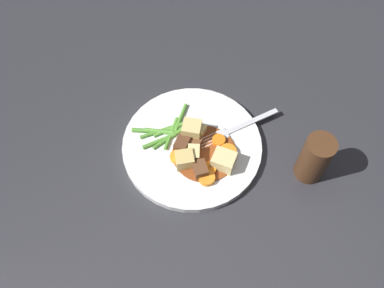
{
  "coord_description": "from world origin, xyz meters",
  "views": [
    {
      "loc": [
        0.19,
        -0.35,
        0.71
      ],
      "look_at": [
        0.0,
        0.0,
        0.02
      ],
      "focal_mm": 39.02,
      "sensor_mm": 36.0,
      "label": 1
    }
  ],
  "objects_px": {
    "potato_chunk_0": "(185,160)",
    "carrot_slice_2": "(228,152)",
    "carrot_slice_3": "(207,178)",
    "carrot_slice_0": "(208,170)",
    "carrot_slice_1": "(177,157)",
    "dinner_plate": "(192,146)",
    "pepper_mill": "(315,158)",
    "potato_chunk_2": "(194,154)",
    "potato_chunk_1": "(224,161)",
    "carrot_slice_4": "(219,141)",
    "fork": "(236,128)",
    "potato_chunk_4": "(200,130)",
    "potato_chunk_3": "(192,130)",
    "meat_chunk_1": "(194,145)",
    "meat_chunk_0": "(182,144)",
    "meat_chunk_2": "(200,169)"
  },
  "relations": [
    {
      "from": "potato_chunk_0",
      "to": "carrot_slice_2",
      "type": "bearing_deg",
      "value": 43.39
    },
    {
      "from": "carrot_slice_3",
      "to": "potato_chunk_0",
      "type": "xyz_separation_m",
      "value": [
        -0.05,
        0.01,
        0.01
      ]
    },
    {
      "from": "carrot_slice_0",
      "to": "carrot_slice_1",
      "type": "xyz_separation_m",
      "value": [
        -0.06,
        -0.0,
        0.0
      ]
    },
    {
      "from": "dinner_plate",
      "to": "carrot_slice_1",
      "type": "distance_m",
      "value": 0.04
    },
    {
      "from": "carrot_slice_2",
      "to": "pepper_mill",
      "type": "distance_m",
      "value": 0.16
    },
    {
      "from": "potato_chunk_0",
      "to": "potato_chunk_2",
      "type": "relative_size",
      "value": 1.14
    },
    {
      "from": "potato_chunk_0",
      "to": "potato_chunk_1",
      "type": "xyz_separation_m",
      "value": [
        0.06,
        0.03,
        0.0
      ]
    },
    {
      "from": "carrot_slice_4",
      "to": "fork",
      "type": "distance_m",
      "value": 0.05
    },
    {
      "from": "carrot_slice_2",
      "to": "pepper_mill",
      "type": "xyz_separation_m",
      "value": [
        0.15,
        0.04,
        0.03
      ]
    },
    {
      "from": "potato_chunk_4",
      "to": "carrot_slice_2",
      "type": "bearing_deg",
      "value": -12.62
    },
    {
      "from": "potato_chunk_2",
      "to": "pepper_mill",
      "type": "xyz_separation_m",
      "value": [
        0.2,
        0.08,
        0.03
      ]
    },
    {
      "from": "potato_chunk_1",
      "to": "carrot_slice_3",
      "type": "bearing_deg",
      "value": -107.06
    },
    {
      "from": "carrot_slice_1",
      "to": "carrot_slice_4",
      "type": "height_order",
      "value": "same"
    },
    {
      "from": "potato_chunk_3",
      "to": "fork",
      "type": "bearing_deg",
      "value": 38.03
    },
    {
      "from": "carrot_slice_0",
      "to": "carrot_slice_4",
      "type": "distance_m",
      "value": 0.07
    },
    {
      "from": "carrot_slice_1",
      "to": "meat_chunk_1",
      "type": "bearing_deg",
      "value": 64.81
    },
    {
      "from": "carrot_slice_0",
      "to": "potato_chunk_3",
      "type": "distance_m",
      "value": 0.08
    },
    {
      "from": "carrot_slice_2",
      "to": "fork",
      "type": "relative_size",
      "value": 0.22
    },
    {
      "from": "potato_chunk_3",
      "to": "potato_chunk_4",
      "type": "height_order",
      "value": "potato_chunk_3"
    },
    {
      "from": "potato_chunk_2",
      "to": "fork",
      "type": "xyz_separation_m",
      "value": [
        0.04,
        0.1,
        -0.01
      ]
    },
    {
      "from": "carrot_slice_4",
      "to": "meat_chunk_0",
      "type": "xyz_separation_m",
      "value": [
        -0.06,
        -0.04,
        0.01
      ]
    },
    {
      "from": "potato_chunk_0",
      "to": "meat_chunk_1",
      "type": "relative_size",
      "value": 1.5
    },
    {
      "from": "potato_chunk_0",
      "to": "carrot_slice_3",
      "type": "bearing_deg",
      "value": -10.39
    },
    {
      "from": "potato_chunk_4",
      "to": "meat_chunk_0",
      "type": "bearing_deg",
      "value": -108.03
    },
    {
      "from": "carrot_slice_2",
      "to": "carrot_slice_3",
      "type": "xyz_separation_m",
      "value": [
        -0.01,
        -0.07,
        0.0
      ]
    },
    {
      "from": "meat_chunk_2",
      "to": "fork",
      "type": "relative_size",
      "value": 0.2
    },
    {
      "from": "carrot_slice_0",
      "to": "carrot_slice_4",
      "type": "bearing_deg",
      "value": 98.88
    },
    {
      "from": "carrot_slice_1",
      "to": "meat_chunk_2",
      "type": "height_order",
      "value": "meat_chunk_2"
    },
    {
      "from": "carrot_slice_0",
      "to": "carrot_slice_1",
      "type": "bearing_deg",
      "value": -175.9
    },
    {
      "from": "meat_chunk_1",
      "to": "potato_chunk_2",
      "type": "bearing_deg",
      "value": -65.89
    },
    {
      "from": "carrot_slice_4",
      "to": "fork",
      "type": "height_order",
      "value": "carrot_slice_4"
    },
    {
      "from": "dinner_plate",
      "to": "meat_chunk_1",
      "type": "distance_m",
      "value": 0.02
    },
    {
      "from": "dinner_plate",
      "to": "carrot_slice_3",
      "type": "bearing_deg",
      "value": -41.83
    },
    {
      "from": "carrot_slice_4",
      "to": "meat_chunk_1",
      "type": "relative_size",
      "value": 1.15
    },
    {
      "from": "carrot_slice_2",
      "to": "potato_chunk_1",
      "type": "distance_m",
      "value": 0.03
    },
    {
      "from": "meat_chunk_0",
      "to": "fork",
      "type": "relative_size",
      "value": 0.19
    },
    {
      "from": "potato_chunk_2",
      "to": "meat_chunk_0",
      "type": "xyz_separation_m",
      "value": [
        -0.03,
        0.01,
        -0.0
      ]
    },
    {
      "from": "potato_chunk_2",
      "to": "potato_chunk_3",
      "type": "xyz_separation_m",
      "value": [
        -0.03,
        0.04,
        0.01
      ]
    },
    {
      "from": "potato_chunk_4",
      "to": "meat_chunk_1",
      "type": "relative_size",
      "value": 1.05
    },
    {
      "from": "carrot_slice_4",
      "to": "meat_chunk_0",
      "type": "relative_size",
      "value": 0.86
    },
    {
      "from": "potato_chunk_2",
      "to": "carrot_slice_3",
      "type": "bearing_deg",
      "value": -34.44
    },
    {
      "from": "potato_chunk_4",
      "to": "pepper_mill",
      "type": "distance_m",
      "value": 0.22
    },
    {
      "from": "potato_chunk_1",
      "to": "meat_chunk_2",
      "type": "bearing_deg",
      "value": -130.68
    },
    {
      "from": "dinner_plate",
      "to": "carrot_slice_0",
      "type": "xyz_separation_m",
      "value": [
        0.05,
        -0.04,
        0.01
      ]
    },
    {
      "from": "meat_chunk_1",
      "to": "meat_chunk_0",
      "type": "bearing_deg",
      "value": -150.72
    },
    {
      "from": "carrot_slice_3",
      "to": "meat_chunk_0",
      "type": "height_order",
      "value": "meat_chunk_0"
    },
    {
      "from": "potato_chunk_1",
      "to": "fork",
      "type": "height_order",
      "value": "potato_chunk_1"
    },
    {
      "from": "carrot_slice_3",
      "to": "meat_chunk_2",
      "type": "xyz_separation_m",
      "value": [
        -0.02,
        0.01,
        0.01
      ]
    },
    {
      "from": "meat_chunk_1",
      "to": "fork",
      "type": "distance_m",
      "value": 0.09
    },
    {
      "from": "dinner_plate",
      "to": "carrot_slice_3",
      "type": "distance_m",
      "value": 0.08
    }
  ]
}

